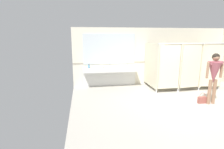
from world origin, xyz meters
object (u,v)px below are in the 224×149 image
person_standing (214,72)px  paper_cup (103,68)px  handbag (202,100)px  soap_dispenser (89,66)px

person_standing → paper_cup: bearing=144.2°
handbag → soap_dispenser: 4.58m
handbag → soap_dispenser: size_ratio=2.05×
person_standing → soap_dispenser: bearing=145.7°
person_standing → soap_dispenser: (-3.95, 2.69, -0.14)m
person_standing → handbag: (-0.27, 0.08, -0.95)m
soap_dispenser → person_standing: bearing=-34.3°
paper_cup → person_standing: bearing=-35.8°
soap_dispenser → handbag: bearing=-35.3°
soap_dispenser → paper_cup: (0.61, -0.28, -0.02)m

